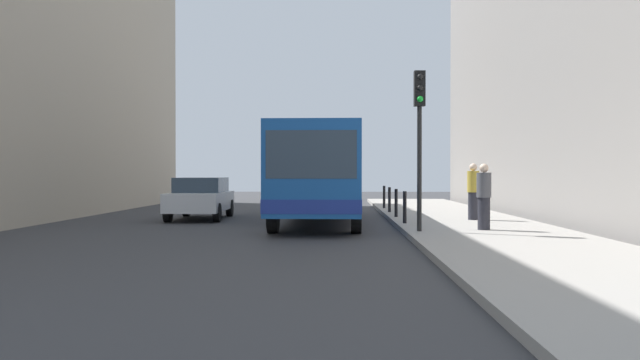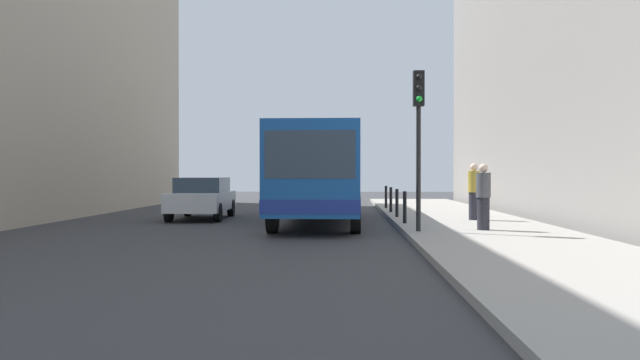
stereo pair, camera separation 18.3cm
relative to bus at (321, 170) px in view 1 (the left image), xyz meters
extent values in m
plane|color=#38383A|center=(-0.91, -3.47, -1.73)|extent=(80.00, 80.00, 0.00)
cube|color=#9E9991|center=(4.49, -3.47, -1.65)|extent=(4.40, 40.00, 0.15)
cube|color=gray|center=(10.59, 0.53, 5.11)|extent=(7.00, 32.00, 13.67)
cube|color=#19519E|center=(0.00, -0.11, 0.02)|extent=(2.71, 11.05, 2.50)
cube|color=navy|center=(0.00, -0.11, -0.93)|extent=(2.73, 11.07, 0.36)
cube|color=#2D3D4C|center=(-0.11, -5.58, 0.37)|extent=(2.26, 0.10, 1.20)
cube|color=#2D3D4C|center=(0.01, 0.39, 0.37)|extent=(2.70, 9.45, 1.00)
cylinder|color=black|center=(1.05, -4.03, -1.23)|extent=(0.30, 1.01, 1.00)
cylinder|color=black|center=(-1.21, -3.98, -1.23)|extent=(0.30, 1.01, 1.00)
cylinder|color=black|center=(1.20, 3.77, -1.23)|extent=(0.30, 1.01, 1.00)
cylinder|color=black|center=(-1.06, 3.82, -1.23)|extent=(0.30, 1.01, 1.00)
cube|color=silver|center=(-4.32, 1.47, -1.09)|extent=(1.89, 4.44, 0.64)
cube|color=#2D3D4C|center=(-4.32, 1.62, -0.51)|extent=(1.65, 2.50, 0.52)
cylinder|color=black|center=(-3.47, -0.01, -1.41)|extent=(0.23, 0.64, 0.64)
cylinder|color=black|center=(-5.11, -0.04, -1.41)|extent=(0.23, 0.64, 0.64)
cylinder|color=black|center=(-3.53, 2.99, -1.41)|extent=(0.23, 0.64, 0.64)
cylinder|color=black|center=(-5.17, 2.96, -1.41)|extent=(0.23, 0.64, 0.64)
cylinder|color=black|center=(2.64, -4.93, 0.02)|extent=(0.12, 0.12, 3.20)
cube|color=black|center=(2.64, -4.93, 2.07)|extent=(0.28, 0.24, 0.90)
sphere|color=black|center=(2.64, -5.06, 2.35)|extent=(0.16, 0.16, 0.16)
sphere|color=black|center=(2.64, -5.06, 2.07)|extent=(0.16, 0.16, 0.16)
sphere|color=green|center=(2.64, -5.06, 1.79)|extent=(0.16, 0.16, 0.16)
cylinder|color=black|center=(2.54, -2.26, -1.10)|extent=(0.11, 0.11, 0.95)
cylinder|color=black|center=(2.54, 0.60, -1.10)|extent=(0.11, 0.11, 0.95)
cylinder|color=black|center=(2.54, 3.45, -1.10)|extent=(0.11, 0.11, 0.95)
cylinder|color=black|center=(2.54, 6.31, -1.10)|extent=(0.11, 0.11, 0.95)
cylinder|color=#26262D|center=(4.39, -4.49, -1.15)|extent=(0.32, 0.32, 0.85)
cylinder|color=#4C4C51|center=(4.39, -4.49, -0.40)|extent=(0.38, 0.38, 0.65)
sphere|color=beige|center=(4.39, -4.49, 0.04)|extent=(0.23, 0.23, 0.23)
cylinder|color=#26262D|center=(4.88, -0.74, -1.14)|extent=(0.32, 0.32, 0.88)
cylinder|color=gold|center=(4.88, -0.74, -0.36)|extent=(0.38, 0.38, 0.68)
sphere|color=beige|center=(4.88, -0.74, 0.10)|extent=(0.24, 0.24, 0.24)
camera|label=1|loc=(0.53, -21.94, -0.09)|focal=37.18mm
camera|label=2|loc=(0.72, -21.93, -0.09)|focal=37.18mm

